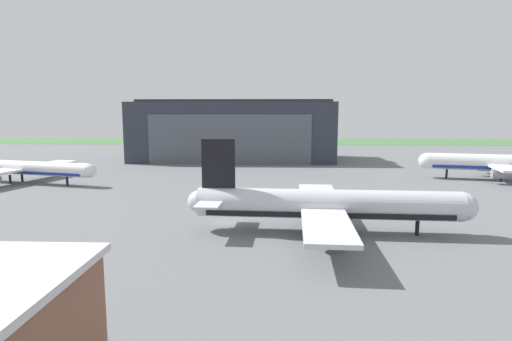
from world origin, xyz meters
The scene contains 6 objects.
ground_plane centered at (0.00, 0.00, 0.00)m, with size 440.00×440.00×0.00m, color slate.
grass_field_strip centered at (0.00, 188.74, 0.04)m, with size 440.00×56.00×0.08m, color #487541.
maintenance_hangar centered at (-6.99, 89.60, 10.70)m, with size 72.43×32.55×22.33m.
airliner_near_right centered at (15.50, -5.43, 4.12)m, with size 41.41×35.95×13.63m.
airliner_far_left centered at (-55.43, 34.91, 3.76)m, with size 42.29×35.46×11.40m.
airliner_far_right centered at (64.79, 44.08, 4.42)m, with size 35.62×29.33×14.04m.
Camera 1 is at (7.40, -63.71, 17.37)m, focal length 28.72 mm.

